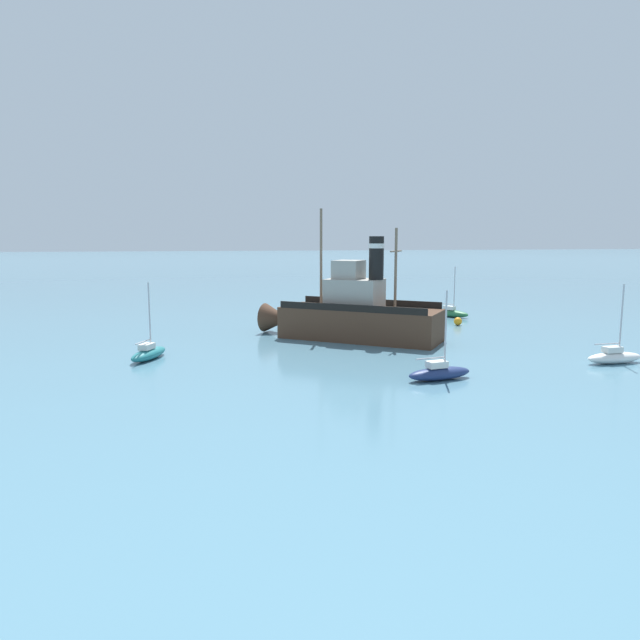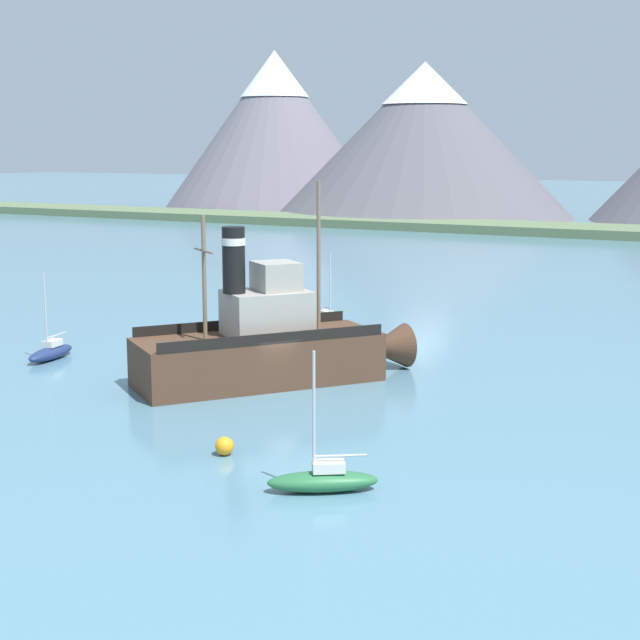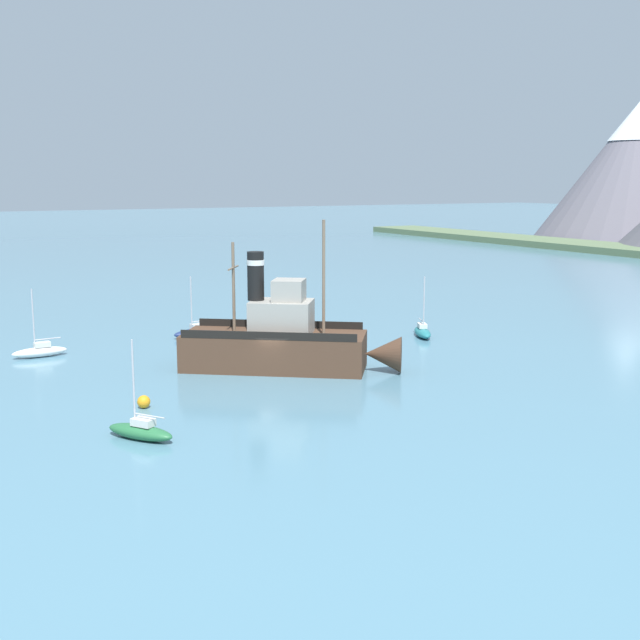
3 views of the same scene
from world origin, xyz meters
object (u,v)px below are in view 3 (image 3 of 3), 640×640
Objects in this scene: sailboat_white at (40,351)px; sailboat_teal at (423,332)px; sailboat_green at (140,431)px; old_tugboat at (283,342)px; sailboat_navy at (196,332)px; mooring_buoy at (144,402)px.

sailboat_teal is (7.22, 28.22, 0.00)m from sailboat_white.
sailboat_teal is 30.87m from sailboat_green.
sailboat_green is at bearing -52.36° from old_tugboat.
sailboat_teal is at bearing 107.15° from old_tugboat.
sailboat_navy and sailboat_teal have the same top height.
sailboat_white is 21.52m from sailboat_green.
sailboat_white is 16.53m from mooring_buoy.
sailboat_teal is 1.00× the size of sailboat_green.
mooring_buoy is at bearing 161.51° from sailboat_green.
sailboat_white is at bearing -171.01° from mooring_buoy.
old_tugboat is 11.91m from mooring_buoy.
sailboat_navy is at bearing -118.95° from sailboat_teal.
old_tugboat reaches higher than sailboat_teal.
sailboat_green reaches higher than mooring_buoy.
sailboat_navy is 25.77m from sailboat_green.
sailboat_white and sailboat_teal have the same top height.
sailboat_green is (14.29, -27.36, 0.00)m from sailboat_teal.
sailboat_teal is 6.80× the size of mooring_buoy.
sailboat_navy is 20.38m from mooring_buoy.
sailboat_navy reaches higher than mooring_buoy.
sailboat_teal and sailboat_green have the same top height.
sailboat_white is at bearing -82.59° from sailboat_navy.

